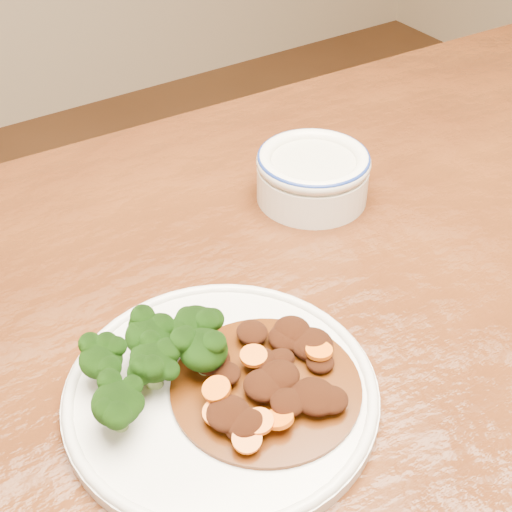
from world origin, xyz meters
TOP-DOWN VIEW (x-y plane):
  - dining_table at (0.00, 0.00)m, footprint 1.53×0.96m
  - dinner_plate at (-0.18, -0.05)m, footprint 0.28×0.28m
  - broccoli_florets at (-0.22, -0.01)m, footprint 0.14×0.10m
  - mince_stew at (-0.14, -0.07)m, footprint 0.17×0.17m
  - dip_bowl at (0.08, 0.16)m, footprint 0.14×0.14m

SIDE VIEW (x-z plane):
  - dining_table at x=0.00m, z-range 0.30..1.05m
  - dinner_plate at x=-0.18m, z-range 0.75..0.77m
  - mince_stew at x=-0.14m, z-range 0.76..0.79m
  - dip_bowl at x=0.08m, z-range 0.75..0.82m
  - broccoli_florets at x=-0.22m, z-range 0.77..0.82m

